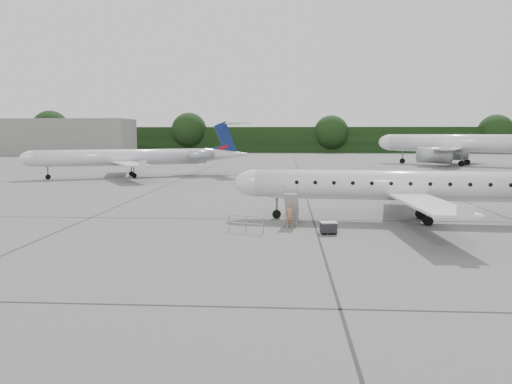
# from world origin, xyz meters

# --- Properties ---
(ground) EXTENTS (320.00, 320.00, 0.00)m
(ground) POSITION_xyz_m (0.00, 0.00, 0.00)
(ground) COLOR #5A5A58
(ground) RESTS_ON ground
(treeline) EXTENTS (260.00, 4.00, 8.00)m
(treeline) POSITION_xyz_m (0.00, 130.00, 4.00)
(treeline) COLOR black
(treeline) RESTS_ON ground
(terminal_building) EXTENTS (40.00, 14.00, 10.00)m
(terminal_building) POSITION_xyz_m (-70.00, 110.00, 5.00)
(terminal_building) COLOR slate
(terminal_building) RESTS_ON ground
(main_regional_jet) EXTENTS (28.00, 21.13, 6.83)m
(main_regional_jet) POSITION_xyz_m (2.29, 6.11, 3.41)
(main_regional_jet) COLOR silver
(main_regional_jet) RESTS_ON ground
(airstair) EXTENTS (1.02, 2.32, 2.14)m
(airstair) POSITION_xyz_m (-5.63, 4.58, 1.07)
(airstair) COLOR silver
(airstair) RESTS_ON ground
(passenger) EXTENTS (0.60, 0.40, 1.61)m
(passenger) POSITION_xyz_m (-5.73, 3.30, 0.81)
(passenger) COLOR #90684E
(passenger) RESTS_ON ground
(safety_railing) EXTENTS (2.13, 0.71, 1.00)m
(safety_railing) POSITION_xyz_m (-8.36, 1.64, 0.50)
(safety_railing) COLOR gray
(safety_railing) RESTS_ON ground
(baggage_cart) EXTENTS (1.00, 0.86, 0.79)m
(baggage_cart) POSITION_xyz_m (-3.48, 1.52, 0.39)
(baggage_cart) COLOR black
(baggage_cart) RESTS_ON ground
(bg_narrowbody) EXTENTS (39.34, 36.43, 11.49)m
(bg_narrowbody) POSITION_xyz_m (25.55, 67.89, 5.74)
(bg_narrowbody) COLOR silver
(bg_narrowbody) RESTS_ON ground
(bg_regional_left) EXTENTS (34.71, 30.61, 7.55)m
(bg_regional_left) POSITION_xyz_m (-27.92, 38.64, 3.77)
(bg_regional_left) COLOR silver
(bg_regional_left) RESTS_ON ground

